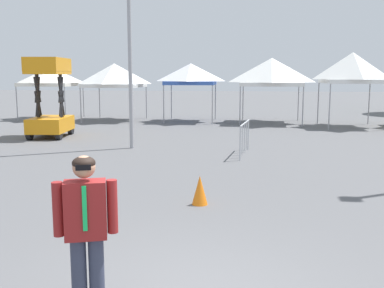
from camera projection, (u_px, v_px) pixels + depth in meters
canopy_tent_behind_right at (50, 77)px, 26.45m from camera, size 3.10×3.10×3.07m
canopy_tent_center at (114, 75)px, 25.41m from camera, size 3.11×3.11×3.25m
canopy_tent_right_of_center at (191, 74)px, 24.83m from camera, size 2.84×2.84×3.24m
canopy_tent_left_of_center at (272, 72)px, 24.05m from camera, size 3.37×3.37×3.51m
canopy_tent_far_left at (352, 68)px, 22.15m from camera, size 2.98×2.98×3.71m
scissor_lift at (50, 112)px, 18.69m from camera, size 1.70×2.47×3.29m
person_foreground at (86, 227)px, 4.57m from camera, size 0.62×0.36×1.78m
light_pole_near_lift at (129, 0)px, 15.18m from camera, size 0.36×0.36×9.08m
crowd_barrier_by_lift at (245, 132)px, 14.46m from camera, size 0.26×2.09×1.08m
traffic_cone_lot_center at (200, 190)px, 8.94m from camera, size 0.32×0.32×0.59m
traffic_cone_near_barrier at (80, 216)px, 7.28m from camera, size 0.32×0.32×0.59m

